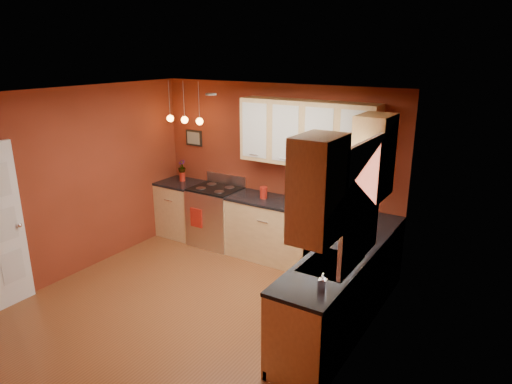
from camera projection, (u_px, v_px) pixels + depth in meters
The scene contains 26 objects.
floor at pixel (189, 309), 5.62m from camera, with size 4.20×4.20×0.00m, color brown.
ceiling at pixel (179, 95), 4.84m from camera, with size 4.00×4.20×0.02m, color beige.
wall_back at pixel (275, 170), 6.93m from camera, with size 4.00×0.02×2.60m, color maroon.
wall_front at pixel (7, 287), 3.53m from camera, with size 4.00×0.02×2.60m, color maroon.
wall_left at pixel (72, 184), 6.24m from camera, with size 0.02×4.20×2.60m, color maroon.
wall_right at pixel (350, 248), 4.22m from camera, with size 0.02×4.20×2.60m, color maroon.
base_cabinets_back_left at pixel (182, 209), 7.78m from camera, with size 0.70×0.60×0.90m, color #E6BD7B.
base_cabinets_back_right at pixel (308, 239), 6.57m from camera, with size 2.54×0.60×0.90m, color #E6BD7B.
base_cabinets_right at pixel (334, 299), 4.99m from camera, with size 0.60×2.10×0.90m, color #E6BD7B.
counter_back_left at pixel (180, 183), 7.64m from camera, with size 0.70×0.62×0.04m, color black.
counter_back_right at pixel (309, 208), 6.43m from camera, with size 2.54×0.62×0.04m, color black.
counter_right at pixel (337, 260), 4.85m from camera, with size 0.62×2.10×0.04m, color black.
gas_range at pixel (216, 216), 7.40m from camera, with size 0.76×0.64×1.11m.
dishwasher_front at pixel (323, 252), 6.15m from camera, with size 0.60×0.02×0.80m, color silver.
sink at pixel (331, 266), 4.73m from camera, with size 0.50×0.70×0.33m.
window at pixel (362, 199), 4.36m from camera, with size 0.06×1.02×1.22m.
upper_cabinets_back at pixel (307, 133), 6.29m from camera, with size 2.00×0.35×0.90m, color #E6BD7B.
upper_cabinets_right at pixel (349, 170), 4.38m from camera, with size 0.35×1.95×0.90m, color #E6BD7B.
wall_picture at pixel (194, 138), 7.59m from camera, with size 0.32×0.03×0.26m, color black.
pendant_lights at pixel (185, 119), 7.17m from camera, with size 0.71×0.11×0.66m.
red_canister at pixel (264, 193), 6.77m from camera, with size 0.11×0.11×0.17m.
red_vase at pixel (182, 177), 7.67m from camera, with size 0.10×0.10×0.15m, color #A41D11.
flowers at pixel (182, 167), 7.62m from camera, with size 0.13×0.13×0.23m, color #A41D11.
coffee_maker at pixel (349, 205), 6.12m from camera, with size 0.23×0.22×0.27m.
soap_pump at pixel (323, 282), 4.18m from camera, with size 0.07×0.08×0.17m, color white.
dish_towel at pixel (196, 218), 7.19m from camera, with size 0.23×0.02×0.31m, color #A41D11.
Camera 1 is at (3.31, -3.75, 3.06)m, focal length 32.00 mm.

